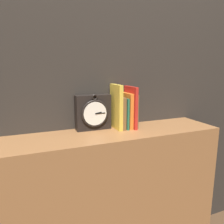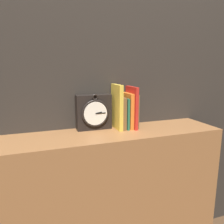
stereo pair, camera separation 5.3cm
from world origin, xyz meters
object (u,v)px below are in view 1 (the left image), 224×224
book_slot2_green (123,113)px  book_slot5_brown (133,110)px  clock (93,112)px  book_slot4_red (131,107)px  book_slot0_yellow (116,107)px  book_slot1_brown (120,112)px  book_slot3_orange (127,110)px

book_slot2_green → book_slot5_brown: (0.06, 0.00, 0.01)m
clock → book_slot4_red: (0.22, -0.04, 0.02)m
book_slot0_yellow → clock: bearing=166.3°
book_slot1_brown → book_slot5_brown: book_slot5_brown is taller
book_slot0_yellow → book_slot3_orange: 0.07m
book_slot1_brown → book_slot5_brown: 0.09m
book_slot0_yellow → book_slot4_red: size_ratio=1.06×
book_slot3_orange → book_slot5_brown: book_slot3_orange is taller
book_slot3_orange → book_slot4_red: 0.03m
book_slot0_yellow → book_slot4_red: 0.09m
book_slot1_brown → book_slot3_orange: size_ratio=0.91×
clock → book_slot4_red: book_slot4_red is taller
clock → book_slot0_yellow: size_ratio=0.81×
clock → book_slot0_yellow: book_slot0_yellow is taller
book_slot2_green → book_slot3_orange: bearing=0.3°
book_slot2_green → book_slot1_brown: bearing=179.2°
book_slot0_yellow → book_slot2_green: book_slot0_yellow is taller
book_slot5_brown → book_slot0_yellow: bearing=-177.2°
book_slot4_red → book_slot5_brown: book_slot4_red is taller
book_slot4_red → book_slot0_yellow: bearing=177.0°
book_slot0_yellow → book_slot5_brown: (0.11, 0.01, -0.03)m
book_slot2_green → book_slot5_brown: size_ratio=0.90×
book_slot1_brown → clock: bearing=169.3°
book_slot2_green → book_slot5_brown: bearing=2.7°
book_slot4_red → book_slot5_brown: (0.02, 0.01, -0.02)m
clock → book_slot1_brown: bearing=-10.7°
clock → book_slot0_yellow: 0.14m
book_slot1_brown → book_slot2_green: book_slot1_brown is taller
clock → book_slot1_brown: size_ratio=1.12×
book_slot3_orange → book_slot1_brown: bearing=179.7°
clock → book_slot2_green: size_ratio=1.16×
clock → book_slot3_orange: (0.20, -0.03, 0.00)m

